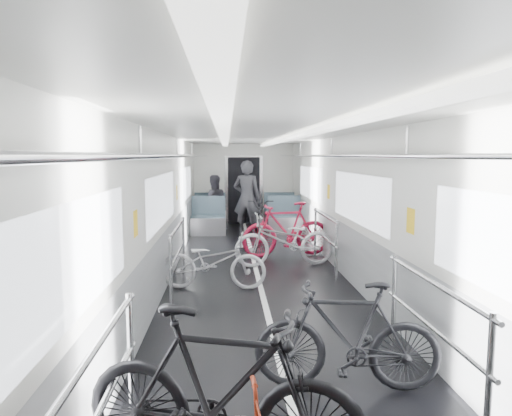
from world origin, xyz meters
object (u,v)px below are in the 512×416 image
(bike_left_far, at_px, (213,261))
(bike_right_far, at_px, (287,230))
(bike_left_mid, at_px, (221,393))
(person_standing, at_px, (247,198))
(bike_right_mid, at_px, (285,240))
(person_seated, at_px, (214,203))
(bike_right_near, at_px, (347,336))
(bike_aisle, at_px, (258,217))

(bike_left_far, relative_size, bike_right_far, 0.88)
(bike_left_mid, xyz_separation_m, person_standing, (0.56, 8.83, 0.41))
(bike_right_mid, bearing_deg, bike_right_far, 163.85)
(bike_left_mid, distance_m, person_standing, 8.86)
(bike_left_mid, xyz_separation_m, person_seated, (-0.31, 9.67, 0.21))
(person_standing, bearing_deg, bike_right_near, 109.47)
(bike_left_far, bearing_deg, person_standing, -2.19)
(bike_right_near, relative_size, bike_right_far, 0.88)
(bike_left_far, distance_m, person_standing, 4.75)
(bike_left_mid, bearing_deg, bike_right_mid, 4.72)
(bike_right_far, distance_m, bike_aisle, 2.52)
(bike_right_mid, bearing_deg, person_seated, -167.69)
(bike_left_mid, bearing_deg, bike_right_near, -30.64)
(bike_right_near, bearing_deg, bike_right_mid, -172.53)
(bike_right_near, bearing_deg, bike_right_far, -173.92)
(bike_right_near, bearing_deg, bike_left_far, -150.32)
(bike_left_mid, distance_m, bike_aisle, 8.87)
(person_seated, bearing_deg, bike_left_far, 83.65)
(bike_left_mid, distance_m, bike_right_far, 6.46)
(bike_right_mid, relative_size, bike_aisle, 1.03)
(bike_right_mid, distance_m, person_seated, 4.39)
(bike_right_far, relative_size, person_seated, 1.22)
(bike_left_far, relative_size, bike_right_near, 1.00)
(bike_right_far, xyz_separation_m, person_standing, (-0.70, 2.49, 0.41))
(bike_right_far, height_order, person_standing, person_standing)
(bike_aisle, bearing_deg, bike_left_mid, -97.49)
(bike_left_mid, bearing_deg, bike_right_far, 4.97)
(bike_right_near, xyz_separation_m, person_seated, (-1.40, 8.65, 0.27))
(bike_left_far, xyz_separation_m, bike_right_near, (1.26, -3.15, 0.06))
(person_seated, bearing_deg, bike_right_near, 91.40)
(bike_right_mid, relative_size, bike_right_far, 1.01)
(bike_left_mid, xyz_separation_m, bike_right_mid, (1.12, 5.53, -0.06))
(bike_left_far, height_order, bike_right_mid, bike_right_mid)
(bike_right_near, relative_size, person_seated, 1.07)
(bike_right_near, distance_m, person_standing, 7.84)
(bike_right_far, bearing_deg, bike_right_mid, -20.10)
(bike_aisle, bearing_deg, person_seated, 142.27)
(bike_aisle, height_order, person_seated, person_seated)
(bike_left_mid, relative_size, bike_left_far, 1.14)
(bike_left_far, relative_size, person_seated, 1.07)
(person_standing, bearing_deg, bike_left_far, 96.66)
(person_standing, xyz_separation_m, person_seated, (-0.87, 0.84, -0.21))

